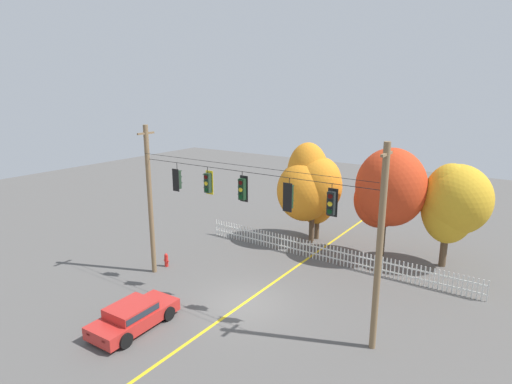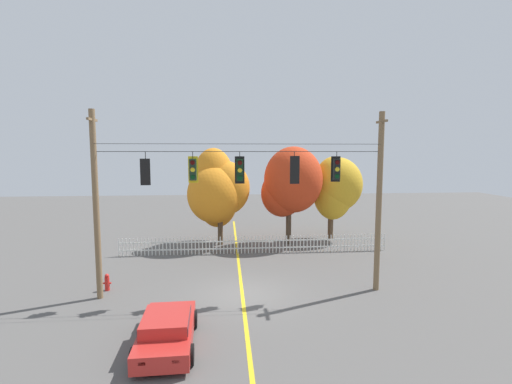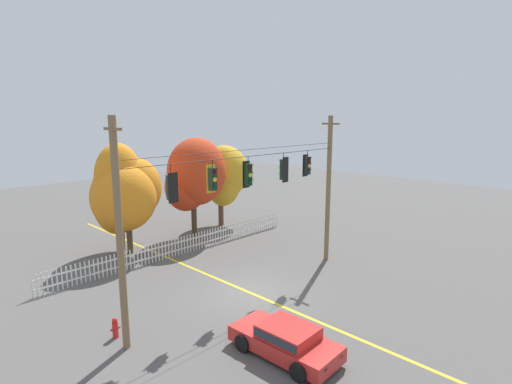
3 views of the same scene
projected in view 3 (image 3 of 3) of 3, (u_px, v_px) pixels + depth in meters
ground at (250, 293)px, 19.12m from camera, size 80.00×80.00×0.00m
lane_centerline_stripe at (250, 293)px, 19.12m from camera, size 0.16×36.00×0.01m
signal_support_span at (250, 206)px, 18.33m from camera, size 13.00×1.10×8.34m
traffic_signal_eastbound_side at (171, 187)px, 15.10m from camera, size 0.43×0.38×1.46m
traffic_signal_westbound_side at (213, 179)px, 16.54m from camera, size 0.43×0.38×1.38m
traffic_signal_northbound_secondary at (248, 175)px, 18.01m from camera, size 0.43×0.38×1.44m
traffic_signal_northbound_primary at (284, 169)px, 19.73m from camera, size 0.43×0.38×1.44m
traffic_signal_southbound_primary at (307, 165)px, 21.11m from camera, size 0.43×0.38×1.38m
white_picket_fence at (184, 245)px, 24.49m from camera, size 17.22×0.06×1.12m
autumn_maple_near_fence at (118, 195)px, 24.37m from camera, size 3.60×2.95×5.77m
autumn_maple_mid at (127, 190)px, 23.62m from camera, size 4.28×3.46×6.78m
autumn_oak_far_east at (194, 176)px, 27.27m from camera, size 4.29×3.79×6.89m
autumn_maple_far_west at (224, 174)px, 30.36m from camera, size 3.77×3.49×6.18m
parked_car at (286, 339)px, 14.02m from camera, size 2.00×4.03×1.15m
fire_hydrant at (115, 328)px, 15.20m from camera, size 0.38×0.22×0.81m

